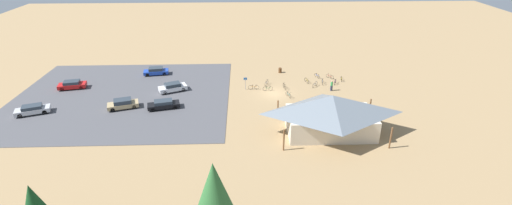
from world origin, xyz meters
TOP-DOWN VIEW (x-y plane):
  - ground at (0.00, 0.00)m, footprint 160.00×160.00m
  - parking_lot_asphalt at (24.15, 0.39)m, footprint 33.69×29.51m
  - bike_pavilion at (-6.32, 12.87)m, footprint 13.26×8.34m
  - trash_bin at (-1.93, -9.29)m, footprint 0.60×0.60m
  - lot_sign at (4.55, -1.72)m, footprint 0.56×0.08m
  - pine_east at (21.92, 30.47)m, footprint 2.43×2.43m
  - pine_far_west at (7.40, 29.94)m, footprint 3.33×3.33m
  - bicycle_yellow_yard_center at (-6.07, -4.35)m, footprint 0.63×1.58m
  - bicycle_white_lone_east at (-8.71, -3.63)m, footprint 0.48×1.75m
  - bicycle_black_by_bin at (-1.96, -1.78)m, footprint 0.49×1.77m
  - bicycle_green_yard_right at (0.88, -1.08)m, footprint 1.64×0.48m
  - bicycle_purple_back_row at (-10.87, -3.52)m, footprint 0.75×1.60m
  - bicycle_orange_edge_north at (3.19, -1.61)m, footprint 1.79×0.48m
  - bicycle_red_yard_left at (-10.52, -6.09)m, footprint 1.14×1.19m
  - bicycle_teal_front_row at (-2.23, 1.55)m, footprint 0.71×1.71m
  - bicycle_blue_yard_front at (-8.30, -6.53)m, footprint 0.70×1.52m
  - bicycle_silver_edge_south at (0.93, -3.44)m, footprint 0.75×1.65m
  - bicycle_yellow_lone_west at (-12.31, -4.91)m, footprint 0.48×1.64m
  - bicycle_white_trailside at (-7.17, -2.45)m, footprint 1.14×1.38m
  - car_silver_back_corner at (35.22, 6.07)m, footprint 4.89×3.26m
  - car_white_front_row at (16.44, -1.31)m, footprint 4.79×3.45m
  - car_red_far_end at (33.32, -3.00)m, footprint 4.58×2.68m
  - car_tan_inner_stall at (22.75, 4.70)m, footprint 4.75×3.09m
  - car_black_end_stall at (16.73, 4.98)m, footprint 4.91×2.75m
  - car_blue_second_row at (20.73, -8.97)m, footprint 4.57×2.46m
  - visitor_crossing_yard at (-9.57, -0.70)m, footprint 0.40×0.38m

SIDE VIEW (x-z plane):
  - ground at x=0.00m, z-range 0.00..0.00m
  - parking_lot_asphalt at x=24.15m, z-range 0.00..0.05m
  - bicycle_red_yard_left at x=-10.52m, z-range -0.06..0.75m
  - bicycle_blue_yard_front at x=-8.30m, z-range -0.04..0.73m
  - bicycle_yellow_lone_west at x=-12.31m, z-range -0.02..0.72m
  - bicycle_green_yard_right at x=0.88m, z-range -0.03..0.76m
  - bicycle_yellow_yard_center at x=-6.07m, z-range -0.03..0.77m
  - bicycle_white_trailside at x=-7.17m, z-range -0.04..0.78m
  - bicycle_purple_back_row at x=-10.87m, z-range -0.06..0.81m
  - bicycle_white_lone_east at x=-8.71m, z-range -0.05..0.82m
  - bicycle_teal_front_row at x=-2.23m, z-range -0.06..0.84m
  - bicycle_silver_edge_south at x=0.93m, z-range -0.04..0.82m
  - bicycle_orange_edge_north at x=3.19m, z-range -0.02..0.81m
  - bicycle_black_by_bin at x=-1.96m, z-range -0.05..0.85m
  - trash_bin at x=-1.93m, z-range 0.00..0.90m
  - car_black_end_stall at x=16.73m, z-range 0.06..1.32m
  - car_silver_back_corner at x=35.22m, z-range 0.06..1.36m
  - car_blue_second_row at x=20.73m, z-range 0.05..1.39m
  - car_red_far_end at x=33.32m, z-range 0.05..1.40m
  - car_white_front_row at x=16.44m, z-range 0.05..1.45m
  - car_tan_inner_stall at x=22.75m, z-range 0.04..1.45m
  - visitor_crossing_yard at x=-9.57m, z-range 0.04..1.81m
  - lot_sign at x=4.55m, z-range 0.31..2.51m
  - bike_pavilion at x=-6.32m, z-range 0.32..5.67m
  - pine_east at x=21.92m, z-range 1.14..7.20m
  - pine_far_west at x=7.40m, z-range 1.22..8.65m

